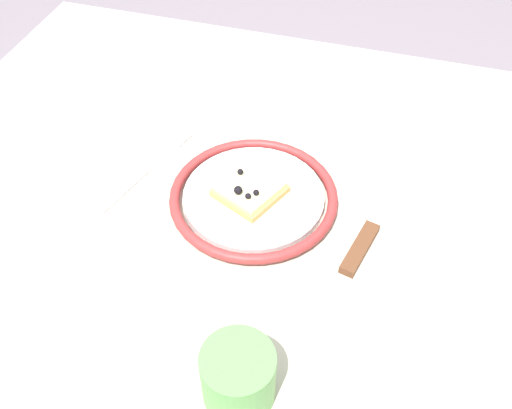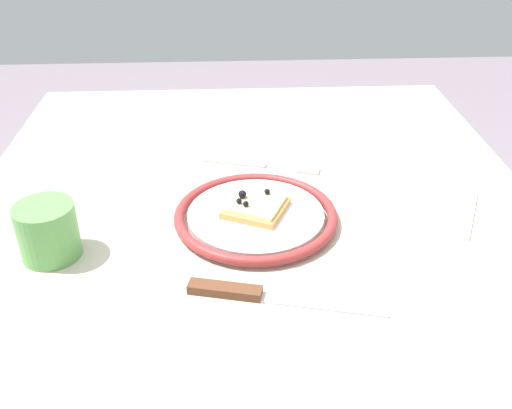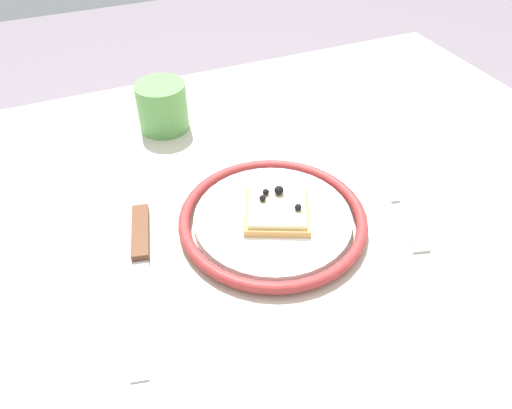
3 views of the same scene
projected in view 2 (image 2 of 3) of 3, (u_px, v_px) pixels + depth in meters
dining_table at (255, 258)px, 0.90m from camera, size 1.04×0.87×0.73m
plate at (255, 216)px, 0.83m from camera, size 0.23×0.23×0.02m
pizza_slice_near at (254, 206)px, 0.83m from camera, size 0.11×0.11×0.03m
knife at (252, 294)px, 0.69m from camera, size 0.07×0.24×0.01m
fork at (262, 165)px, 0.98m from camera, size 0.07×0.20×0.00m
cup at (48, 231)px, 0.75m from camera, size 0.08×0.08×0.08m
napkin at (431, 205)px, 0.87m from camera, size 0.18×0.17×0.00m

